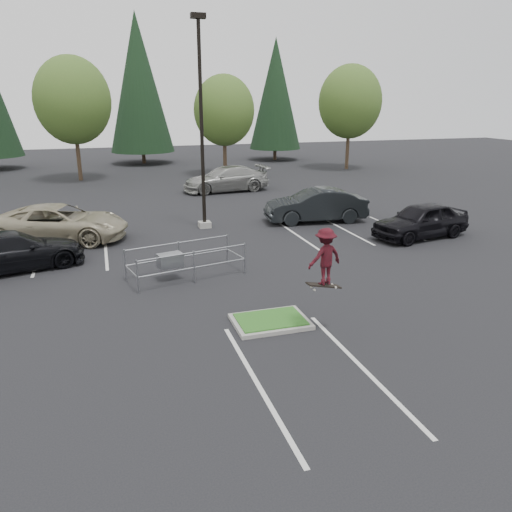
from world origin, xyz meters
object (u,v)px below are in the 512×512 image
object	(u,v)px
car_r_charc	(316,205)
cart_corral	(174,260)
car_l_black	(10,251)
decid_b	(73,103)
skateboarder	(325,257)
car_r_black	(422,220)
car_far_silver	(226,179)
decid_d	(350,104)
car_l_tan	(58,223)
decid_c	(224,113)
conif_b	(139,83)
light_pole	(202,137)
conif_c	(276,94)

from	to	relation	value
car_r_charc	cart_corral	bearing A→B (deg)	-44.70
cart_corral	car_l_black	xyz separation A→B (m)	(-5.87, 2.89, 0.01)
decid_b	skateboarder	distance (m)	32.57
car_r_charc	car_r_black	world-z (taller)	car_r_charc
car_l_black	car_far_silver	world-z (taller)	car_far_silver
decid_d	cart_corral	xyz separation A→B (m)	(-20.13, -25.64, -5.16)
car_l_tan	car_far_silver	size ratio (longest dim) A/B	1.00
decid_b	car_r_charc	distance (m)	23.35
skateboarder	car_l_black	bearing A→B (deg)	-55.81
decid_c	car_l_black	size ratio (longest dim) A/B	1.60
car_l_black	conif_b	bearing A→B (deg)	-29.63
conif_b	light_pole	bearing A→B (deg)	-88.99
decid_d	car_l_black	bearing A→B (deg)	-138.80
decid_b	skateboarder	world-z (taller)	decid_b
decid_b	car_l_tan	distance (m)	19.73
conif_c	car_r_charc	size ratio (longest dim) A/B	2.32
decid_d	skateboarder	bearing A→B (deg)	-118.19
light_pole	car_far_silver	xyz separation A→B (m)	(3.66, 10.00, -3.67)
decid_d	car_r_black	size ratio (longest dim) A/B	1.92
car_r_charc	decid_b	bearing A→B (deg)	-139.66
decid_d	car_l_black	xyz separation A→B (m)	(-25.99, -22.75, -5.15)
car_far_silver	conif_c	bearing A→B (deg)	146.00
conif_c	cart_corral	xyz separation A→B (m)	(-16.13, -34.81, -6.10)
light_pole	cart_corral	size ratio (longest dim) A/B	2.28
decid_c	conif_c	size ratio (longest dim) A/B	0.67
cart_corral	car_r_charc	xyz separation A→B (m)	(8.63, 6.81, 0.14)
car_l_tan	car_r_charc	bearing A→B (deg)	-73.32
skateboarder	car_r_black	distance (m)	11.98
decid_d	car_r_charc	size ratio (longest dim) A/B	1.75
skateboarder	light_pole	bearing A→B (deg)	-99.72
car_r_black	skateboarder	bearing A→B (deg)	-58.27
conif_b	car_r_charc	distance (m)	30.52
decid_b	car_l_tan	world-z (taller)	decid_b
decid_d	car_far_silver	xyz separation A→B (m)	(-13.83, -8.33, -5.02)
light_pole	decid_d	world-z (taller)	light_pole
conif_c	skateboarder	world-z (taller)	conif_c
decid_c	cart_corral	xyz separation A→B (m)	(-8.13, -25.14, -4.50)
car_r_charc	car_far_silver	world-z (taller)	car_far_silver
conif_b	cart_corral	size ratio (longest dim) A/B	3.27
light_pole	car_r_black	world-z (taller)	light_pole
decid_b	car_r_black	distance (m)	28.93
light_pole	cart_corral	xyz separation A→B (m)	(-2.63, -7.31, -3.81)
conif_b	conif_c	size ratio (longest dim) A/B	1.16
conif_b	cart_corral	xyz separation A→B (m)	(-2.13, -35.81, -7.10)
conif_b	skateboarder	xyz separation A→B (m)	(1.20, -41.50, -5.59)
conif_c	cart_corral	distance (m)	38.85
decid_c	car_far_silver	size ratio (longest dim) A/B	1.37
decid_b	car_far_silver	distance (m)	14.24
conif_c	car_far_silver	world-z (taller)	conif_c
light_pole	car_l_tan	xyz separation A→B (m)	(-7.00, -0.50, -3.71)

